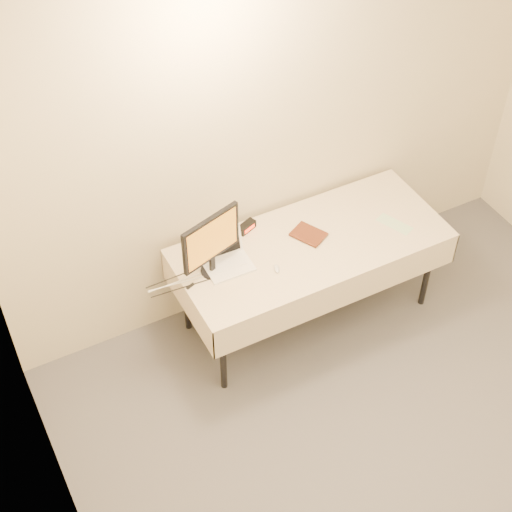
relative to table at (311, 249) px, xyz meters
name	(u,v)px	position (x,y,z in m)	size (l,w,h in m)	color
back_wall	(281,132)	(0.00, 0.45, 0.67)	(4.00, 0.10, 2.70)	beige
table	(311,249)	(0.00, 0.00, 0.00)	(1.86, 0.81, 0.74)	black
laptop	(225,257)	(-0.60, 0.10, 0.11)	(0.31, 0.27, 0.21)	white
monitor	(211,241)	(-0.71, 0.06, 0.33)	(0.44, 0.20, 0.46)	black
book	(303,231)	(-0.06, 0.03, 0.17)	(0.16, 0.02, 0.22)	brown
alarm_clock	(247,227)	(-0.33, 0.31, 0.09)	(0.15, 0.10, 0.06)	black
clicker	(277,269)	(-0.33, -0.12, 0.07)	(0.04, 0.08, 0.02)	silver
paper_form	(394,224)	(0.60, -0.11, 0.06)	(0.10, 0.25, 0.00)	#B3D9AC
usb_dongle	(190,286)	(-0.89, 0.01, 0.07)	(0.06, 0.02, 0.01)	black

